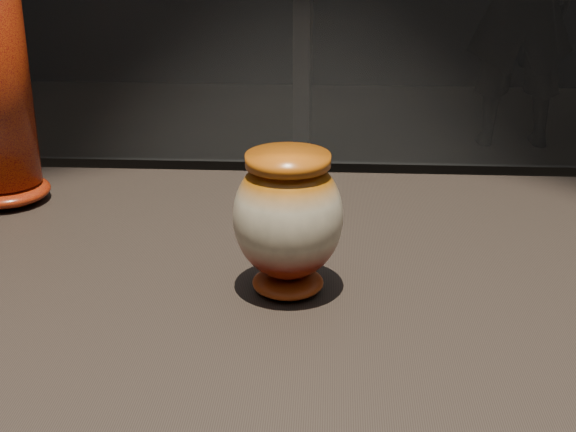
# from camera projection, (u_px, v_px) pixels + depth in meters

# --- Properties ---
(main_vase) EXTENTS (0.15, 0.15, 0.16)m
(main_vase) POSITION_uv_depth(u_px,v_px,m) (288.00, 218.00, 0.84)
(main_vase) COLOR maroon
(main_vase) RESTS_ON display_plinth
(back_shelf) EXTENTS (2.00, 0.60, 0.90)m
(back_shelf) POSITION_uv_depth(u_px,v_px,m) (473.00, 36.00, 4.00)
(back_shelf) COLOR black
(back_shelf) RESTS_ON ground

